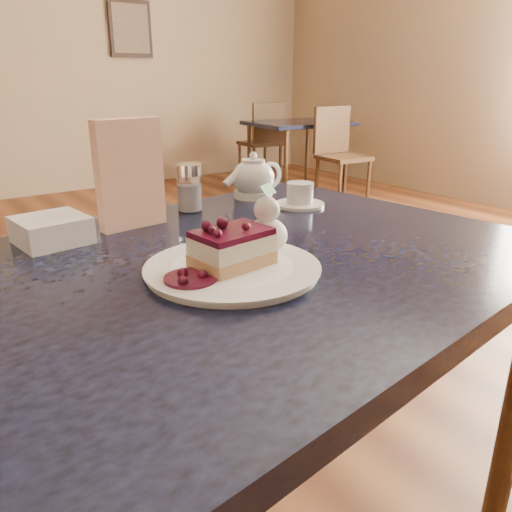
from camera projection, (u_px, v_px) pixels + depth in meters
main_table at (215, 306)px, 0.93m from camera, size 1.39×1.01×0.81m
dessert_plate at (232, 269)px, 0.86m from camera, size 0.30×0.30×0.01m
cheesecake_slice at (232, 248)px, 0.85m from camera, size 0.14×0.11×0.06m
whipped_cream at (267, 235)px, 0.92m from camera, size 0.08×0.08×0.07m
berry_sauce at (191, 278)px, 0.80m from camera, size 0.09×0.09×0.01m
tea_set at (262, 182)px, 1.37m from camera, size 0.22×0.28×0.11m
menu_card at (130, 175)px, 1.09m from camera, size 0.15×0.05×0.24m
sugar_shaker at (189, 187)px, 1.24m from camera, size 0.06×0.06×0.12m
napkin_stack at (52, 230)px, 1.01m from camera, size 0.14×0.14×0.05m
bg_table_far_right at (297, 184)px, 5.25m from camera, size 1.02×1.72×1.14m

